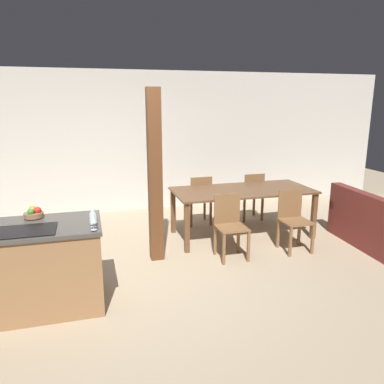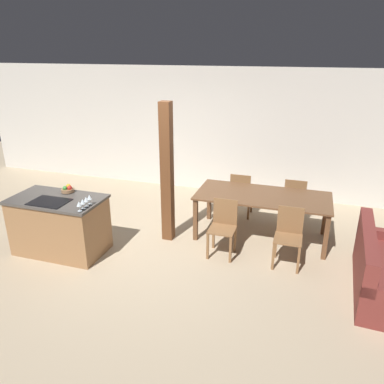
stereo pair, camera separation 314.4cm
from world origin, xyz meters
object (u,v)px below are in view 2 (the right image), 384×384
wine_glass_far (86,199)px  dining_chair_near_right (289,235)px  wine_glass_middle (83,202)px  dining_chair_far_right (294,199)px  wine_glass_end (89,197)px  kitchen_island (60,225)px  dining_chair_near_left (223,226)px  timber_post (167,174)px  dining_chair_far_left (241,194)px  wine_glass_near (79,204)px  fruit_bowl (68,189)px  dining_table (263,200)px

wine_glass_far → dining_chair_near_right: size_ratio=0.17×
wine_glass_middle → dining_chair_far_right: (2.81, 2.41, -0.56)m
wine_glass_middle → wine_glass_end: same height
wine_glass_far → wine_glass_end: same height
kitchen_island → dining_chair_near_right: kitchen_island is taller
dining_chair_near_left → timber_post: size_ratio=0.38×
wine_glass_far → dining_chair_near_left: wine_glass_far is taller
dining_chair_far_left → dining_chair_far_right: size_ratio=1.00×
kitchen_island → dining_chair_far_right: size_ratio=1.62×
wine_glass_near → wine_glass_far: 0.17m
fruit_bowl → dining_chair_far_left: bearing=38.0°
wine_glass_middle → timber_post: bearing=54.4°
dining_chair_near_right → dining_chair_far_left: (-0.99, 1.46, 0.00)m
dining_chair_near_right → dining_chair_far_right: (0.00, 1.46, 0.00)m
dining_chair_near_right → dining_chair_far_right: bearing=90.0°
fruit_bowl → wine_glass_end: size_ratio=1.37×
fruit_bowl → dining_chair_far_right: (3.42, 1.90, -0.49)m
wine_glass_end → dining_chair_near_right: bearing=15.4°
wine_glass_near → wine_glass_end: same height
dining_chair_near_right → dining_chair_far_left: bearing=124.0°
kitchen_island → wine_glass_far: bearing=-13.5°
dining_chair_far_left → timber_post: bearing=51.5°
kitchen_island → wine_glass_end: bearing=-5.9°
wine_glass_near → dining_chair_far_right: (2.81, 2.50, -0.56)m
wine_glass_near → wine_glass_middle: bearing=90.0°
fruit_bowl → dining_chair_far_right: fruit_bowl is taller
dining_table → wine_glass_middle: bearing=-144.1°
kitchen_island → dining_chair_far_left: size_ratio=1.62×
fruit_bowl → dining_table: size_ratio=0.09×
wine_glass_far → wine_glass_end: (0.00, 0.09, 0.00)m
wine_glass_end → dining_chair_near_right: 2.97m
wine_glass_near → fruit_bowl: bearing=135.4°
timber_post → dining_chair_far_right: bearing=32.3°
wine_glass_near → timber_post: 1.50m
wine_glass_end → dining_chair_far_left: (1.82, 2.24, -0.56)m
kitchen_island → fruit_bowl: bearing=84.7°
dining_table → dining_chair_near_left: (-0.49, -0.73, -0.22)m
kitchen_island → dining_chair_near_right: bearing=11.6°
timber_post → kitchen_island: bearing=-147.8°
dining_chair_near_right → kitchen_island: bearing=-168.4°
fruit_bowl → timber_post: timber_post is taller
wine_glass_middle → wine_glass_far: 0.09m
dining_chair_far_right → timber_post: timber_post is taller
dining_chair_near_left → dining_chair_near_right: bearing=0.0°
wine_glass_far → dining_chair_near_left: (1.82, 0.86, -0.56)m
dining_chair_far_right → dining_table: bearing=56.0°
wine_glass_near → wine_glass_middle: (0.00, 0.09, 0.00)m
kitchen_island → wine_glass_near: 0.91m
fruit_bowl → wine_glass_far: size_ratio=1.37×
dining_table → dining_chair_near_left: size_ratio=2.51×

